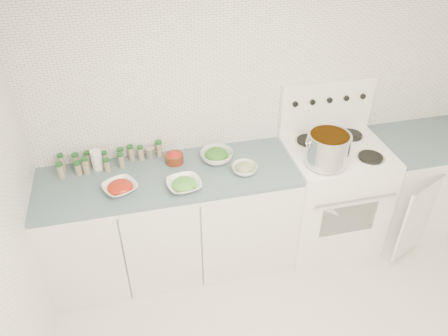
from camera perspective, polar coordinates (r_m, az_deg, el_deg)
The scene contains 13 objects.
room_walls at distance 2.05m, azimuth 19.25°, elevation -2.48°, with size 3.54×3.04×2.52m.
counter_left at distance 3.42m, azimuth -6.81°, elevation -7.00°, with size 1.85×0.62×0.90m.
stove at distance 3.69m, azimuth 13.64°, elevation -3.18°, with size 0.76×0.70×1.36m.
counter_right at distance 4.12m, azimuth 23.93°, elevation -1.82°, with size 0.89×0.79×0.90m.
stock_pot at distance 3.17m, azimuth 13.42°, elevation 2.60°, with size 0.33×0.30×0.23m.
bowl_tomato at distance 3.03m, azimuth -13.43°, elevation -2.47°, with size 0.29×0.29×0.07m.
bowl_snowpea at distance 2.98m, azimuth -5.24°, elevation -2.15°, with size 0.26×0.26×0.08m.
bowl_broccoli at distance 3.23m, azimuth -0.97°, elevation 1.65°, with size 0.24×0.24×0.10m.
bowl_zucchini at distance 3.12m, azimuth 2.69°, elevation -0.06°, with size 0.20×0.20×0.07m.
bowl_pepper at distance 3.23m, azimuth -6.50°, elevation 1.35°, with size 0.14×0.14×0.08m.
salt_canister at distance 3.26m, azimuth -16.29°, elevation 1.04°, with size 0.08×0.08×0.15m, color white.
tin_can at distance 3.30m, azimuth -9.57°, elevation 1.92°, with size 0.07×0.07×0.09m, color #9F9487.
spice_cluster at distance 3.27m, azimuth -15.52°, elevation 1.05°, with size 0.75×0.16×0.13m.
Camera 1 is at (-1.01, -1.32, 2.77)m, focal length 35.00 mm.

